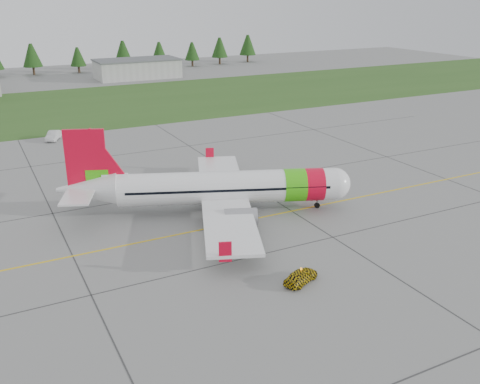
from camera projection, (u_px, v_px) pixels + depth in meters
ground at (248, 258)px, 51.41m from camera, size 320.00×320.00×0.00m
aircraft at (221, 188)px, 61.28m from camera, size 32.10×30.50×10.17m
follow_me_car at (301, 264)px, 46.32m from camera, size 1.74×1.86×3.71m
service_van at (52, 127)px, 91.82m from camera, size 2.15×2.11×4.73m
grass_strip at (77, 107)px, 119.80m from camera, size 320.00×50.00×0.03m
taxi_guideline at (214, 227)px, 58.08m from camera, size 120.00×0.25×0.02m
hangar_east at (137, 69)px, 159.60m from camera, size 24.00×12.00×5.20m
treeline at (39, 58)px, 164.77m from camera, size 160.00×8.00×10.00m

